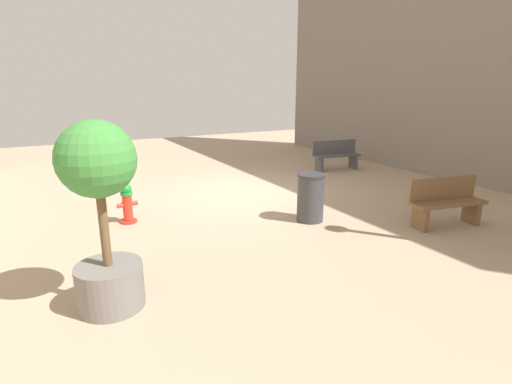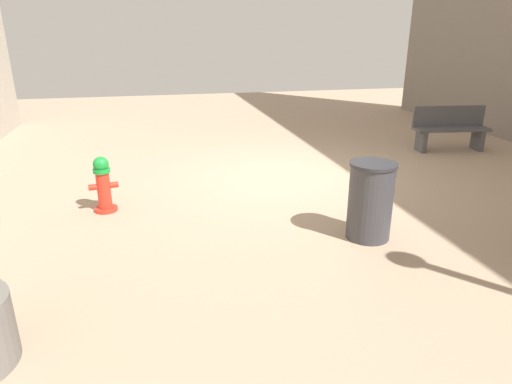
% 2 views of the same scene
% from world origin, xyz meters
% --- Properties ---
extents(ground_plane, '(23.40, 23.40, 0.00)m').
position_xyz_m(ground_plane, '(0.00, 0.00, 0.00)').
color(ground_plane, tan).
extents(fire_hydrant, '(0.42, 0.39, 0.81)m').
position_xyz_m(fire_hydrant, '(3.08, 0.97, 0.41)').
color(fire_hydrant, red).
rests_on(fire_hydrant, ground_plane).
extents(bench_near, '(1.66, 0.66, 0.95)m').
position_xyz_m(bench_near, '(-3.98, -1.04, 0.49)').
color(bench_near, '#4C4C51').
rests_on(bench_near, ground_plane).
extents(trash_bin, '(0.57, 0.57, 0.98)m').
position_xyz_m(trash_bin, '(-0.23, 2.65, 0.49)').
color(trash_bin, '#38383D').
rests_on(trash_bin, ground_plane).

